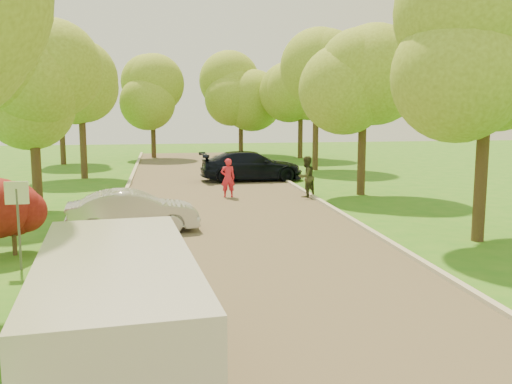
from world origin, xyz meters
TOP-DOWN VIEW (x-y plane):
  - ground at (0.00, 0.00)m, footprint 100.00×100.00m
  - road at (0.00, 8.00)m, footprint 8.00×60.00m
  - curb_left at (-4.05, 8.00)m, footprint 0.18×60.00m
  - curb_right at (4.05, 8.00)m, footprint 0.18×60.00m
  - street_sign at (-5.80, 4.00)m, footprint 0.55×0.06m
  - red_shrub at (-6.30, 5.50)m, footprint 1.70×1.70m
  - tree_l_midb at (-6.81, 12.00)m, footprint 4.30×4.20m
  - tree_l_far at (-6.39, 22.00)m, footprint 4.92×4.80m
  - tree_r_mida at (7.02, 5.00)m, footprint 5.13×5.00m
  - tree_r_midb at (6.60, 14.00)m, footprint 4.51×4.40m
  - tree_r_far at (7.23, 24.00)m, footprint 5.33×5.20m
  - tree_bg_a at (-8.78, 30.00)m, footprint 5.12×5.00m
  - tree_bg_b at (8.22, 32.00)m, footprint 5.12×5.00m
  - tree_bg_c at (-2.79, 34.00)m, footprint 4.92×4.80m
  - tree_bg_d at (4.22, 36.00)m, footprint 5.12×5.00m
  - minivan at (-3.01, -2.44)m, footprint 2.53×5.43m
  - silver_sedan at (-3.30, 7.79)m, footprint 4.19×1.82m
  - dark_sedan at (2.30, 19.56)m, footprint 5.50×2.41m
  - longboard at (-2.08, -2.39)m, footprint 0.50×0.84m
  - skateboarder at (-2.08, -2.39)m, footprint 1.17×0.91m
  - person_striped at (0.43, 14.17)m, footprint 0.64×0.44m
  - person_olive at (3.80, 13.69)m, footprint 1.10×1.05m

SIDE VIEW (x-z plane):
  - ground at x=0.00m, z-range 0.00..0.00m
  - road at x=0.00m, z-range 0.00..0.01m
  - curb_left at x=-4.05m, z-range 0.00..0.12m
  - curb_right at x=4.05m, z-range 0.00..0.12m
  - longboard at x=-2.08m, z-range 0.04..0.14m
  - silver_sedan at x=-3.30m, z-range 0.00..1.34m
  - dark_sedan at x=2.30m, z-range 0.00..1.57m
  - person_striped at x=0.43m, z-range 0.00..1.71m
  - person_olive at x=3.80m, z-range 0.00..1.80m
  - skateboarder at x=-2.08m, z-range 0.10..1.69m
  - minivan at x=-3.01m, z-range 0.05..2.01m
  - red_shrub at x=-6.30m, z-range 0.12..2.07m
  - street_sign at x=-5.80m, z-range 0.48..2.65m
  - tree_l_midb at x=-6.81m, z-range 1.28..7.89m
  - tree_r_midb at x=6.60m, z-range 1.38..8.38m
  - tree_bg_c at x=-2.79m, z-range 1.35..8.69m
  - tree_bg_a at x=-8.78m, z-range 1.45..9.18m
  - tree_bg_d at x=4.22m, z-range 1.45..9.18m
  - tree_l_far at x=-6.39m, z-range 1.57..9.36m
  - tree_r_mida at x=7.02m, z-range 1.56..9.51m
  - tree_bg_b at x=8.22m, z-range 1.56..9.51m
  - tree_r_far at x=7.23m, z-range 1.66..10.00m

